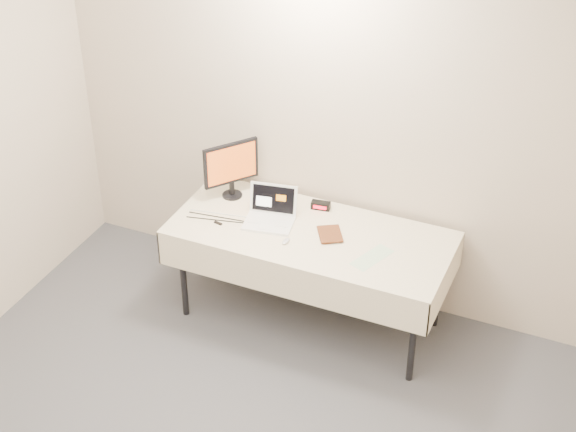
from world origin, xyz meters
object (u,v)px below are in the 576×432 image
at_px(laptop, 271,213).
at_px(monitor, 231,166).
at_px(table, 310,240).
at_px(book, 319,224).

bearing_deg(laptop, monitor, 145.24).
relative_size(table, book, 9.38).
height_order(laptop, book, laptop).
xyz_separation_m(laptop, book, (0.37, -0.05, 0.04)).
distance_m(table, laptop, 0.32).
bearing_deg(monitor, table, -68.99).
distance_m(table, monitor, 0.77).
distance_m(table, book, 0.18).
height_order(monitor, book, monitor).
bearing_deg(book, monitor, 132.70).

